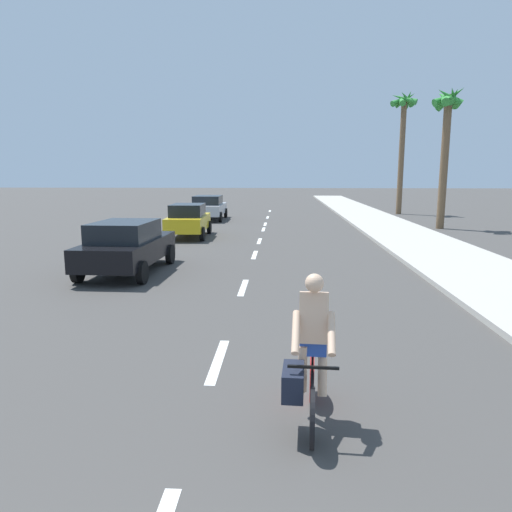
{
  "coord_description": "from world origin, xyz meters",
  "views": [
    {
      "loc": [
        1.01,
        0.05,
        2.95
      ],
      "look_at": [
        0.42,
        10.53,
        1.1
      ],
      "focal_mm": 32.73,
      "sensor_mm": 36.0,
      "label": 1
    }
  ],
  "objects_px": {
    "cyclist": "(309,357)",
    "palm_tree_distant": "(403,122)",
    "parked_car_yellow": "(188,220)",
    "parked_car_black": "(127,245)",
    "parked_car_silver": "(208,207)",
    "palm_tree_far": "(447,121)"
  },
  "relations": [
    {
      "from": "parked_car_black",
      "to": "palm_tree_far",
      "type": "height_order",
      "value": "palm_tree_far"
    },
    {
      "from": "parked_car_yellow",
      "to": "parked_car_silver",
      "type": "distance_m",
      "value": 8.48
    },
    {
      "from": "parked_car_black",
      "to": "parked_car_yellow",
      "type": "relative_size",
      "value": 1.1
    },
    {
      "from": "parked_car_yellow",
      "to": "palm_tree_distant",
      "type": "distance_m",
      "value": 19.84
    },
    {
      "from": "cyclist",
      "to": "palm_tree_distant",
      "type": "height_order",
      "value": "palm_tree_distant"
    },
    {
      "from": "cyclist",
      "to": "palm_tree_far",
      "type": "xyz_separation_m",
      "value": [
        8.3,
        20.71,
        4.84
      ]
    },
    {
      "from": "cyclist",
      "to": "palm_tree_distant",
      "type": "xyz_separation_m",
      "value": [
        8.34,
        30.17,
        5.78
      ]
    },
    {
      "from": "cyclist",
      "to": "parked_car_silver",
      "type": "xyz_separation_m",
      "value": [
        -5.12,
        24.88,
        0.01
      ]
    },
    {
      "from": "cyclist",
      "to": "parked_car_black",
      "type": "height_order",
      "value": "cyclist"
    },
    {
      "from": "parked_car_yellow",
      "to": "cyclist",
      "type": "bearing_deg",
      "value": -76.1
    },
    {
      "from": "parked_car_yellow",
      "to": "palm_tree_distant",
      "type": "relative_size",
      "value": 0.45
    },
    {
      "from": "parked_car_black",
      "to": "parked_car_silver",
      "type": "height_order",
      "value": "same"
    },
    {
      "from": "parked_car_yellow",
      "to": "palm_tree_far",
      "type": "relative_size",
      "value": 0.52
    },
    {
      "from": "parked_car_black",
      "to": "parked_car_yellow",
      "type": "bearing_deg",
      "value": 89.63
    },
    {
      "from": "palm_tree_distant",
      "to": "parked_car_yellow",
      "type": "bearing_deg",
      "value": -133.54
    },
    {
      "from": "palm_tree_far",
      "to": "palm_tree_distant",
      "type": "distance_m",
      "value": 9.51
    },
    {
      "from": "cyclist",
      "to": "palm_tree_distant",
      "type": "bearing_deg",
      "value": -102.13
    },
    {
      "from": "cyclist",
      "to": "parked_car_black",
      "type": "bearing_deg",
      "value": -55.94
    },
    {
      "from": "cyclist",
      "to": "parked_car_silver",
      "type": "distance_m",
      "value": 25.4
    },
    {
      "from": "parked_car_black",
      "to": "palm_tree_distant",
      "type": "xyz_separation_m",
      "value": [
        13.32,
        21.8,
        5.78
      ]
    },
    {
      "from": "parked_car_yellow",
      "to": "parked_car_silver",
      "type": "relative_size",
      "value": 0.87
    },
    {
      "from": "parked_car_yellow",
      "to": "palm_tree_far",
      "type": "bearing_deg",
      "value": 16.05
    }
  ]
}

